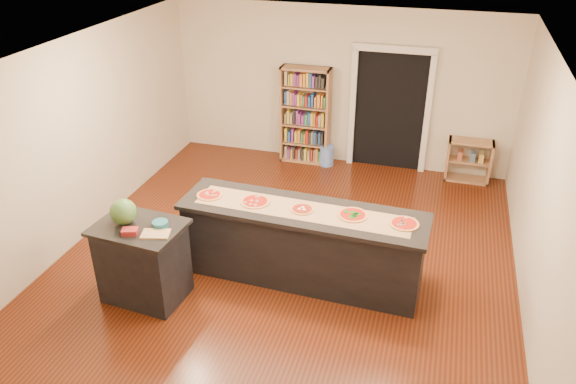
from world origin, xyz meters
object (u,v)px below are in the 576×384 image
(side_counter, at_px, (143,261))
(bookshelf, at_px, (305,116))
(low_shelf, at_px, (469,161))
(watermelon, at_px, (123,212))
(kitchen_island, at_px, (302,244))
(waste_bin, at_px, (327,156))

(side_counter, bearing_deg, bookshelf, 84.05)
(low_shelf, relative_size, watermelon, 2.40)
(kitchen_island, distance_m, side_counter, 1.96)
(side_counter, height_order, bookshelf, bookshelf)
(side_counter, bearing_deg, watermelon, -179.10)
(bookshelf, xyz_separation_m, waste_bin, (0.44, -0.07, -0.70))
(bookshelf, height_order, waste_bin, bookshelf)
(bookshelf, height_order, watermelon, bookshelf)
(waste_bin, bearing_deg, kitchen_island, -82.72)
(kitchen_island, distance_m, low_shelf, 4.05)
(waste_bin, relative_size, watermelon, 1.20)
(side_counter, distance_m, watermelon, 0.68)
(side_counter, relative_size, watermelon, 3.33)
(side_counter, distance_m, low_shelf, 5.79)
(low_shelf, bearing_deg, bookshelf, 179.97)
(bookshelf, relative_size, low_shelf, 2.39)
(waste_bin, bearing_deg, low_shelf, 1.69)
(kitchen_island, distance_m, watermelon, 2.21)
(waste_bin, bearing_deg, watermelon, -108.91)
(kitchen_island, bearing_deg, bookshelf, 106.16)
(watermelon, bearing_deg, low_shelf, 48.03)
(bookshelf, xyz_separation_m, watermelon, (-1.04, -4.39, 0.28))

